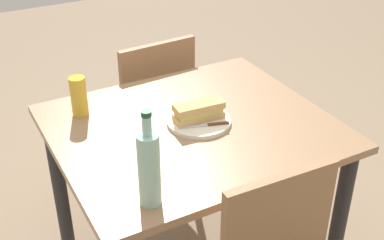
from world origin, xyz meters
name	(u,v)px	position (x,y,z in m)	size (l,w,h in m)	color
dining_table	(192,152)	(0.00, 0.00, 0.63)	(1.01, 0.87, 0.75)	#997251
chair_near	(150,106)	(-0.10, -0.63, 0.50)	(0.42, 0.42, 0.86)	#936B47
plate_near	(199,121)	(-0.03, 0.00, 0.76)	(0.24, 0.24, 0.01)	silver
baguette_sandwich_near	(199,111)	(-0.03, 0.00, 0.80)	(0.19, 0.08, 0.07)	tan
knife_near	(208,125)	(-0.04, 0.06, 0.77)	(0.17, 0.06, 0.01)	silver
water_bottle	(149,168)	(0.32, 0.34, 0.88)	(0.07, 0.07, 0.31)	#99C6B7
beer_glass	(79,96)	(0.34, -0.27, 0.83)	(0.06, 0.06, 0.16)	gold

